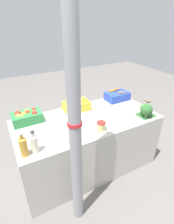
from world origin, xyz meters
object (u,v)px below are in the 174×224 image
Objects in this scene: carrot_crate at (117,96)px; juice_bottle_amber at (23,146)px; support_pole at (75,134)px; orange_crate at (76,105)px; broccoli_pile at (146,110)px; juice_bottle_cloudy at (34,143)px; apple_crate at (27,117)px; pickle_jar at (101,126)px; sparrow_bird at (148,101)px.

juice_bottle_amber is (-1.53, -0.61, 0.04)m from carrot_crate.
juice_bottle_amber is at bearing 141.95° from support_pole.
support_pole reaches higher than orange_crate.
juice_bottle_cloudy reaches higher than broccoli_pile.
support_pole reaches higher than apple_crate.
pickle_jar is 0.73m from sparrow_bird.
juice_bottle_amber is (-0.83, -0.60, 0.03)m from orange_crate.
broccoli_pile is 0.68m from pickle_jar.
juice_bottle_amber reaches higher than juice_bottle_cloudy.
carrot_crate is at bearing 38.74° from support_pole.
pickle_jar is (-0.68, 0.01, -0.04)m from broccoli_pile.
juice_bottle_amber is (-0.14, -0.60, 0.04)m from apple_crate.
apple_crate is (-0.25, 0.91, -0.24)m from support_pole.
juice_bottle_cloudy is (-0.73, -0.60, 0.03)m from orange_crate.
juice_bottle_cloudy is at bearing -140.18° from orange_crate.
support_pole is 9.75× the size of broccoli_pile.
support_pole is 20.95× the size of pickle_jar.
juice_bottle_amber reaches higher than apple_crate.
orange_crate is 3.28× the size of sparrow_bird.
broccoli_pile is at bearing -23.01° from apple_crate.
sparrow_bird is at bearing 0.71° from pickle_jar.
carrot_crate is at bearing 91.57° from broccoli_pile.
sparrow_bird is (1.58, 0.03, 0.10)m from juice_bottle_amber.
sparrow_bird is at bearing 1.01° from juice_bottle_cloudy.
juice_bottle_amber is 2.47× the size of pickle_jar.
apple_crate is at bearing 105.26° from support_pole.
carrot_crate is (0.71, 0.00, -0.01)m from orange_crate.
orange_crate is 3.38× the size of pickle_jar.
broccoli_pile is 2.08× the size of sparrow_bird.
support_pole is 20.32× the size of sparrow_bird.
support_pole is 6.20× the size of apple_crate.
juice_bottle_amber is 1.06× the size of juice_bottle_cloudy.
apple_crate is at bearing 25.76° from sparrow_bird.
support_pole is 6.20× the size of carrot_crate.
support_pole is 0.63m from pickle_jar.
sparrow_bird reaches higher than carrot_crate.
support_pole reaches higher than broccoli_pile.
broccoli_pile is at bearing 0.30° from juice_bottle_amber.
apple_crate and carrot_crate have the same top height.
broccoli_pile is at bearing -88.43° from carrot_crate.
apple_crate is 1.46× the size of juice_bottle_cloudy.
juice_bottle_cloudy is at bearing -179.68° from broccoli_pile.
apple_crate is 0.61m from juice_bottle_cloudy.
juice_bottle_cloudy is (-1.45, -0.01, 0.01)m from broccoli_pile.
broccoli_pile is 0.12m from sparrow_bird.
juice_bottle_cloudy reaches higher than apple_crate.
support_pole reaches higher than juice_bottle_cloudy.
sparrow_bird is (1.48, 0.03, 0.11)m from juice_bottle_cloudy.
apple_crate is at bearing 76.54° from juice_bottle_amber.
juice_bottle_amber is at bearing -103.46° from apple_crate.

